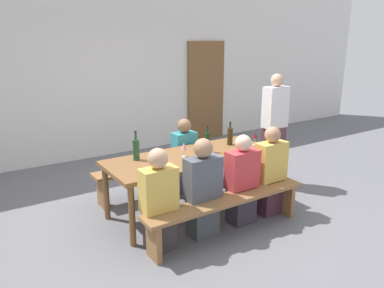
% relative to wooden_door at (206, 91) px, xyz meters
% --- Properties ---
extents(ground_plane, '(24.00, 24.00, 0.00)m').
position_rel_wooden_door_xyz_m(ground_plane, '(-2.22, -2.86, -1.05)').
color(ground_plane, slate).
extents(back_wall, '(14.00, 0.20, 3.20)m').
position_rel_wooden_door_xyz_m(back_wall, '(-2.22, 0.14, 0.55)').
color(back_wall, silver).
rests_on(back_wall, ground).
extents(wooden_door, '(0.90, 0.06, 2.10)m').
position_rel_wooden_door_xyz_m(wooden_door, '(0.00, 0.00, 0.00)').
color(wooden_door, brown).
rests_on(wooden_door, ground).
extents(tasting_table, '(2.18, 0.88, 0.75)m').
position_rel_wooden_door_xyz_m(tasting_table, '(-2.22, -2.86, -0.37)').
color(tasting_table, brown).
rests_on(tasting_table, ground).
extents(bench_near, '(2.08, 0.30, 0.45)m').
position_rel_wooden_door_xyz_m(bench_near, '(-2.22, -3.60, -0.69)').
color(bench_near, olive).
rests_on(bench_near, ground).
extents(bench_far, '(2.08, 0.30, 0.45)m').
position_rel_wooden_door_xyz_m(bench_far, '(-2.22, -2.12, -0.69)').
color(bench_far, olive).
rests_on(bench_far, ground).
extents(wine_bottle_0, '(0.08, 0.08, 0.32)m').
position_rel_wooden_door_xyz_m(wine_bottle_0, '(-1.51, -2.73, -0.18)').
color(wine_bottle_0, '#332814').
rests_on(wine_bottle_0, tasting_table).
extents(wine_bottle_1, '(0.08, 0.08, 0.36)m').
position_rel_wooden_door_xyz_m(wine_bottle_1, '(-2.88, -2.64, -0.17)').
color(wine_bottle_1, '#234C2D').
rests_on(wine_bottle_1, tasting_table).
extents(wine_bottle_2, '(0.07, 0.07, 0.35)m').
position_rel_wooden_door_xyz_m(wine_bottle_2, '(-1.97, -2.84, -0.17)').
color(wine_bottle_2, '#143319').
rests_on(wine_bottle_2, tasting_table).
extents(wine_glass_0, '(0.08, 0.08, 0.18)m').
position_rel_wooden_door_xyz_m(wine_glass_0, '(-2.33, -2.85, -0.17)').
color(wine_glass_0, silver).
rests_on(wine_glass_0, tasting_table).
extents(wine_glass_1, '(0.06, 0.06, 0.18)m').
position_rel_wooden_door_xyz_m(wine_glass_1, '(-1.23, -2.93, -0.17)').
color(wine_glass_1, silver).
rests_on(wine_glass_1, tasting_table).
extents(seated_guest_near_0, '(0.38, 0.24, 1.12)m').
position_rel_wooden_door_xyz_m(seated_guest_near_0, '(-3.01, -3.45, -0.52)').
color(seated_guest_near_0, '#3B3634').
rests_on(seated_guest_near_0, ground).
extents(seated_guest_near_1, '(0.41, 0.24, 1.14)m').
position_rel_wooden_door_xyz_m(seated_guest_near_1, '(-2.46, -3.45, -0.51)').
color(seated_guest_near_1, '#42474B').
rests_on(seated_guest_near_1, ground).
extents(seated_guest_near_2, '(0.40, 0.24, 1.10)m').
position_rel_wooden_door_xyz_m(seated_guest_near_2, '(-1.89, -3.45, -0.53)').
color(seated_guest_near_2, '#342E3A').
rests_on(seated_guest_near_2, ground).
extents(seated_guest_near_3, '(0.39, 0.24, 1.14)m').
position_rel_wooden_door_xyz_m(seated_guest_near_3, '(-1.43, -3.45, -0.51)').
color(seated_guest_near_3, '#482633').
rests_on(seated_guest_near_3, ground).
extents(seated_guest_far_0, '(0.33, 0.24, 1.08)m').
position_rel_wooden_door_xyz_m(seated_guest_far_0, '(-1.97, -2.27, -0.53)').
color(seated_guest_far_0, '#3E316C').
rests_on(seated_guest_far_0, ground).
extents(standing_host, '(0.36, 0.24, 1.68)m').
position_rel_wooden_door_xyz_m(standing_host, '(-0.70, -2.76, -0.24)').
color(standing_host, '#553039').
rests_on(standing_host, ground).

